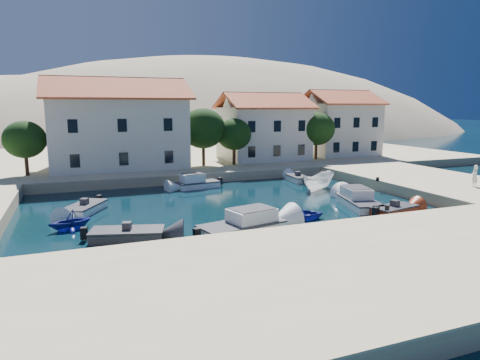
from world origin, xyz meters
name	(u,v)px	position (x,y,z in m)	size (l,w,h in m)	color
ground	(282,243)	(0.00, 0.00, 0.00)	(400.00, 400.00, 0.00)	black
quay_south	(345,272)	(0.00, -6.00, 0.50)	(52.00, 12.00, 1.00)	tan
quay_east	(427,182)	(20.50, 10.00, 0.50)	(11.00, 20.00, 1.00)	tan
quay_north	(171,158)	(2.00, 38.00, 0.50)	(80.00, 36.00, 1.00)	tan
hills	(173,196)	(20.64, 123.62, -23.40)	(254.00, 176.00, 99.00)	tan
building_left	(117,122)	(-6.00, 28.00, 5.94)	(14.70, 9.45, 9.70)	silver
building_mid	(263,126)	(12.00, 29.00, 5.22)	(10.50, 8.40, 8.30)	silver
building_right	(339,122)	(24.00, 30.00, 5.47)	(9.45, 8.40, 8.80)	silver
trees	(216,131)	(4.51, 25.46, 4.84)	(37.30, 5.30, 6.45)	#382314
bollards	(293,205)	(2.80, 3.87, 1.15)	(29.36, 9.56, 0.30)	black
motorboat_grey_sw	(127,235)	(-8.09, 3.84, 0.29)	(4.52, 2.93, 1.25)	#333136
cabin_cruiser_south	(242,225)	(-1.39, 2.69, 0.48)	(5.72, 3.42, 1.60)	white
rowboat_south	(292,219)	(3.10, 4.50, 0.00)	(3.11, 4.36, 0.90)	navy
motorboat_red_se	(395,210)	(10.44, 2.84, 0.30)	(3.84, 2.33, 1.25)	#993116
cabin_cruiser_east	(359,201)	(9.54, 5.69, 0.48)	(3.35, 5.52, 1.60)	white
boat_east	(318,190)	(10.25, 12.72, 0.00)	(1.69, 4.50, 1.74)	white
motorboat_white_ne	(298,179)	(10.63, 17.37, 0.30)	(1.84, 3.39, 1.25)	white
rowboat_west	(71,229)	(-11.17, 7.27, 0.00)	(2.29, 2.65, 1.40)	navy
motorboat_white_west	(85,209)	(-10.19, 11.58, 0.29)	(3.51, 4.38, 1.25)	white
cabin_cruiser_north	(198,183)	(0.11, 17.70, 0.48)	(4.23, 2.29, 1.60)	white
pedestrian	(475,176)	(20.37, 4.79, 1.92)	(0.67, 0.44, 1.84)	white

